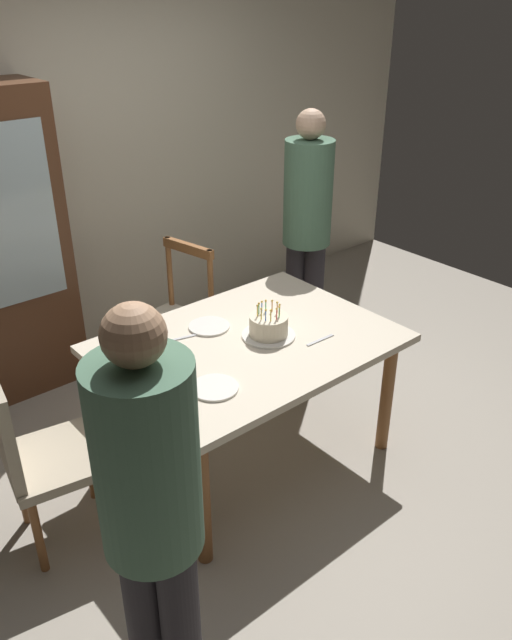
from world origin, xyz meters
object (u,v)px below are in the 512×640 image
chair_upholstered (35,451)px  person_celebrant (151,508)px  person_guest (307,222)px  birthday_cake (269,327)px  chair_spindle_back (173,323)px  dining_table (249,355)px  plate_far_side (209,326)px  plate_near_celebrant (215,388)px

chair_upholstered → person_celebrant: person_celebrant is taller
person_guest → birthday_cake: bearing=-143.7°
birthday_cake → chair_spindle_back: size_ratio=0.29×
dining_table → plate_far_side: bearing=106.8°
dining_table → birthday_cake: (0.11, -0.04, 0.14)m
plate_near_celebrant → person_celebrant: (-0.70, -0.62, 0.18)m
birthday_cake → plate_far_side: bearing=122.7°
plate_near_celebrant → chair_upholstered: size_ratio=0.23×
plate_far_side → person_celebrant: (-1.03, -1.10, 0.18)m
plate_far_side → person_celebrant: size_ratio=0.13×
person_guest → person_celebrant: bearing=-144.8°
birthday_cake → person_guest: 1.20m
birthday_cake → chair_upholstered: size_ratio=0.29×
dining_table → person_celebrant: bearing=-142.0°
chair_spindle_back → chair_upholstered: 1.41m
plate_near_celebrant → plate_far_side: (0.33, 0.48, 0.00)m
dining_table → person_guest: person_guest is taller
person_celebrant → chair_upholstered: bearing=90.8°
chair_spindle_back → person_guest: 1.11m
plate_near_celebrant → chair_upholstered: bearing=151.9°
chair_spindle_back → birthday_cake: bearing=-89.1°
chair_upholstered → person_guest: 2.28m
plate_far_side → chair_upholstered: chair_upholstered is taller
dining_table → plate_near_celebrant: bearing=-148.9°
plate_far_side → person_guest: bearing=20.6°
chair_upholstered → birthday_cake: bearing=-8.2°
person_guest → plate_far_side: bearing=-159.4°
plate_near_celebrant → plate_far_side: 0.59m
plate_far_side → birthday_cake: bearing=-57.3°
dining_table → chair_spindle_back: (0.09, 0.86, -0.20)m
person_celebrant → birthday_cake: bearing=34.3°
birthday_cake → person_guest: person_guest is taller
person_celebrant → plate_near_celebrant: bearing=41.4°
plate_far_side → person_celebrant: person_celebrant is taller
plate_far_side → chair_spindle_back: (0.16, 0.62, -0.29)m
dining_table → chair_upholstered: 1.13m
chair_spindle_back → person_celebrant: person_celebrant is taller
dining_table → person_guest: size_ratio=0.86×
chair_spindle_back → chair_upholstered: size_ratio=1.00×
birthday_cake → person_guest: (0.96, 0.70, 0.17)m
dining_table → birthday_cake: 0.18m
plate_near_celebrant → person_celebrant: size_ratio=0.13×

